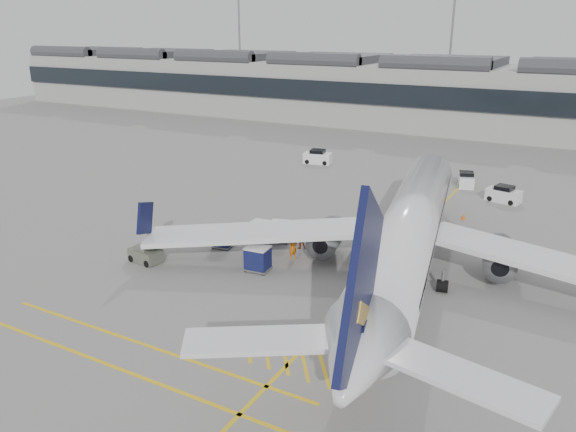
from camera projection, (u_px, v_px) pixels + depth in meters
The scene contains 18 objects.
ground at pixel (220, 275), 41.64m from camera, with size 220.00×220.00×0.00m, color gray.
terminal at pixel (456, 94), 99.28m from camera, with size 200.00×20.45×12.40m.
light_masts at pixel (468, 43), 109.03m from camera, with size 113.00×0.60×25.45m.
apron_markings at pixel (394, 255), 45.35m from camera, with size 0.25×60.00×0.01m, color gold.
airliner_main at pixel (409, 232), 40.58m from camera, with size 39.53×43.55×11.67m.
belt_loader at pixel (386, 241), 46.78m from camera, with size 4.15×1.45×1.70m.
baggage_cart_a at pixel (258, 258), 42.08m from camera, with size 1.95×1.66×1.92m.
baggage_cart_b at pixel (222, 238), 46.58m from camera, with size 1.78×1.57×1.63m.
baggage_cart_c at pixel (261, 232), 47.46m from camera, with size 1.93×1.63×1.92m.
baggage_cart_d at pixel (280, 231), 47.88m from camera, with size 2.01×1.81×1.78m.
ramp_agent_a at pixel (293, 248), 44.24m from camera, with size 0.68×0.45×1.86m, color orange.
ramp_agent_b at pixel (301, 239), 46.44m from camera, with size 0.82×0.64×1.68m, color #E3530B.
pushback_tug at pixel (146, 254), 43.82m from camera, with size 2.68×1.84×1.41m.
safety_cone_nose at pixel (464, 217), 53.54m from camera, with size 0.40×0.40×0.55m, color #F24C0A.
safety_cone_engine at pixel (409, 292), 38.39m from camera, with size 0.38×0.38×0.53m, color #F24C0A.
service_van_left at pixel (318, 157), 75.29m from camera, with size 3.92×2.45×1.88m.
service_van_mid at pixel (466, 180), 64.52m from camera, with size 2.50×3.62×1.69m.
service_van_right at pixel (504, 195), 58.81m from camera, with size 3.69×2.45×1.74m.
Camera 1 is at (22.78, -30.85, 17.55)m, focal length 35.00 mm.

